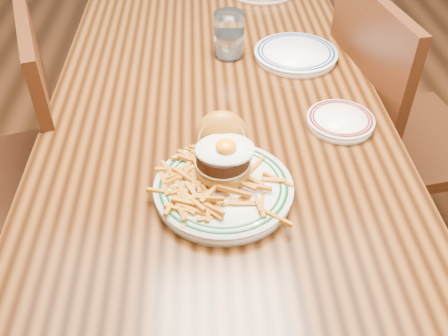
{
  "coord_description": "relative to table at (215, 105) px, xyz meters",
  "views": [
    {
      "loc": [
        -0.03,
        -1.19,
        1.47
      ],
      "look_at": [
        0.0,
        -0.47,
        0.83
      ],
      "focal_mm": 40.0,
      "sensor_mm": 36.0,
      "label": 1
    }
  ],
  "objects": [
    {
      "name": "main_plate",
      "position": [
        0.0,
        -0.44,
        0.13
      ],
      "size": [
        0.28,
        0.29,
        0.14
      ],
      "rotation": [
        0.0,
        0.0,
        -0.01
      ],
      "color": "white",
      "rests_on": "table"
    },
    {
      "name": "water_glass",
      "position": [
        0.05,
        0.12,
        0.15
      ],
      "size": [
        0.09,
        0.09,
        0.13
      ],
      "color": "white",
      "rests_on": "table"
    },
    {
      "name": "chair_left",
      "position": [
        -0.59,
        -0.05,
        -0.16
      ],
      "size": [
        0.55,
        0.55,
        0.94
      ],
      "rotation": [
        0.0,
        0.0,
        0.31
      ],
      "color": "#3F1C0D",
      "rests_on": "floor"
    },
    {
      "name": "side_plate",
      "position": [
        0.29,
        -0.23,
        0.1
      ],
      "size": [
        0.16,
        0.16,
        0.02
      ],
      "rotation": [
        0.0,
        0.0,
        0.38
      ],
      "color": "white",
      "rests_on": "table"
    },
    {
      "name": "table",
      "position": [
        0.0,
        0.0,
        0.0
      ],
      "size": [
        0.85,
        1.6,
        0.75
      ],
      "color": "black",
      "rests_on": "floor"
    },
    {
      "name": "rear_plate",
      "position": [
        0.24,
        0.1,
        0.1
      ],
      "size": [
        0.24,
        0.24,
        0.03
      ],
      "rotation": [
        0.0,
        0.0,
        -0.29
      ],
      "color": "white",
      "rests_on": "table"
    },
    {
      "name": "floor",
      "position": [
        0.0,
        0.0,
        -0.66
      ],
      "size": [
        6.0,
        6.0,
        0.0
      ],
      "primitive_type": "plane",
      "color": "black",
      "rests_on": "ground"
    },
    {
      "name": "chair_right",
      "position": [
        0.55,
        0.05,
        -0.15
      ],
      "size": [
        0.52,
        0.52,
        0.96
      ],
      "rotation": [
        0.0,
        0.0,
        3.31
      ],
      "color": "#3F1C0D",
      "rests_on": "floor"
    }
  ]
}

